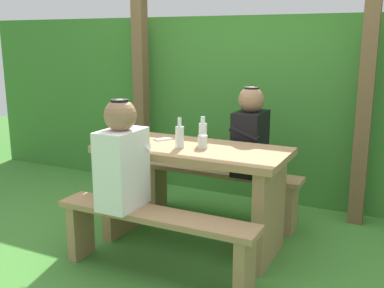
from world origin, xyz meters
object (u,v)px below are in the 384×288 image
at_px(picnic_table, 192,179).
at_px(person_white_shirt, 122,158).
at_px(bottle_left, 203,133).
at_px(drinking_glass, 203,142).
at_px(bottle_right, 180,136).
at_px(person_black_coat, 250,134).
at_px(bench_near, 155,231).
at_px(cell_phone, 163,139).
at_px(bench_far, 220,184).

xyz_separation_m(picnic_table, person_white_shirt, (-0.24, -0.54, 0.26)).
bearing_deg(bottle_left, picnic_table, -111.58).
bearing_deg(drinking_glass, bottle_left, 114.06).
bearing_deg(bottle_right, person_black_coat, 61.43).
relative_size(picnic_table, bottle_right, 6.26).
distance_m(bench_near, drinking_glass, 0.74).
bearing_deg(cell_phone, drinking_glass, 16.10).
bearing_deg(bench_far, cell_phone, -125.67).
bearing_deg(person_black_coat, person_white_shirt, -114.94).
bearing_deg(bottle_right, bottle_left, 56.66).
bearing_deg(person_white_shirt, picnic_table, 65.85).
height_order(bench_near, cell_phone, cell_phone).
relative_size(bench_near, person_black_coat, 1.95).
height_order(bench_far, person_white_shirt, person_white_shirt).
bearing_deg(picnic_table, drinking_glass, -0.90).
relative_size(person_white_shirt, person_black_coat, 1.00).
height_order(person_white_shirt, cell_phone, person_white_shirt).
distance_m(bottle_right, cell_phone, 0.31).
relative_size(drinking_glass, bottle_right, 0.42).
relative_size(bench_near, bottle_right, 6.26).
bearing_deg(person_white_shirt, bottle_right, 69.97).
bearing_deg(bench_near, bottle_left, 86.45).
xyz_separation_m(person_white_shirt, bottle_left, (0.28, 0.64, 0.08)).
height_order(picnic_table, cell_phone, cell_phone).
height_order(picnic_table, person_black_coat, person_black_coat).
distance_m(bench_near, cell_phone, 0.85).
bearing_deg(cell_phone, bench_near, -32.38).
relative_size(bench_near, person_white_shirt, 1.95).
distance_m(bench_near, bottle_right, 0.72).
height_order(bottle_left, bottle_right, bottle_right).
height_order(picnic_table, drinking_glass, drinking_glass).
bearing_deg(person_white_shirt, cell_phone, 95.69).
distance_m(bench_near, bottle_left, 0.84).
bearing_deg(person_black_coat, drinking_glass, -107.87).
bearing_deg(cell_phone, bottle_left, 30.30).
bearing_deg(drinking_glass, person_white_shirt, -121.32).
distance_m(bench_far, cell_phone, 0.69).
relative_size(bench_far, person_white_shirt, 1.95).
distance_m(person_black_coat, bottle_left, 0.50).
bearing_deg(cell_phone, person_black_coat, 69.42).
distance_m(picnic_table, drinking_glass, 0.31).
relative_size(bottle_right, cell_phone, 1.60).
relative_size(person_black_coat, cell_phone, 5.14).
distance_m(bench_far, person_black_coat, 0.53).
bearing_deg(cell_phone, person_white_shirt, -51.71).
xyz_separation_m(bench_near, drinking_glass, (0.09, 0.54, 0.49)).
xyz_separation_m(picnic_table, person_black_coat, (0.26, 0.54, 0.26)).
bearing_deg(bench_far, bottle_right, -96.43).
bearing_deg(drinking_glass, bench_far, 98.95).
height_order(person_white_shirt, drinking_glass, person_white_shirt).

